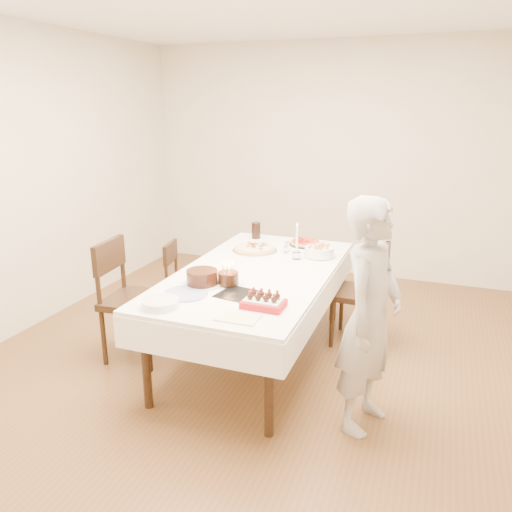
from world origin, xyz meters
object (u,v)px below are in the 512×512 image
(chair_left_savory, at_px, (188,282))
(taper_candle, at_px, (297,241))
(chair_left_dessert, at_px, (136,300))
(pizza_white, at_px, (255,249))
(chair_right_savory, at_px, (359,294))
(cola_glass, at_px, (256,230))
(person, at_px, (370,317))
(layer_cake, at_px, (202,278))
(pasta_bowl, at_px, (319,252))
(strawberry_box, at_px, (264,302))
(pizza_pepperoni, at_px, (305,243))
(birthday_cake, at_px, (228,274))
(dining_table, at_px, (256,314))

(chair_left_savory, bearing_deg, taper_candle, 165.32)
(chair_left_dessert, relative_size, pizza_white, 2.47)
(chair_right_savory, bearing_deg, cola_glass, 163.27)
(person, bearing_deg, chair_right_savory, 25.90)
(cola_glass, relative_size, layer_cake, 0.55)
(pasta_bowl, distance_m, strawberry_box, 1.20)
(chair_left_dessert, distance_m, person, 1.91)
(chair_left_dessert, bearing_deg, chair_left_savory, -98.16)
(chair_left_dessert, distance_m, pizza_pepperoni, 1.63)
(strawberry_box, bearing_deg, pizza_white, 113.33)
(chair_left_savory, distance_m, birthday_cake, 1.23)
(taper_candle, distance_m, birthday_cake, 0.83)
(pizza_pepperoni, relative_size, cola_glass, 1.86)
(chair_left_savory, xyz_separation_m, birthday_cake, (0.79, -0.83, 0.45))
(cola_glass, relative_size, birthday_cake, 1.05)
(pasta_bowl, distance_m, layer_cake, 1.16)
(chair_right_savory, height_order, strawberry_box, chair_right_savory)
(chair_left_dessert, bearing_deg, person, 167.26)
(birthday_cake, bearing_deg, cola_glass, 101.78)
(pizza_white, relative_size, strawberry_box, 1.48)
(cola_glass, bearing_deg, layer_cake, -86.08)
(cola_glass, height_order, layer_cake, cola_glass)
(pizza_white, xyz_separation_m, strawberry_box, (0.50, -1.16, 0.01))
(chair_left_savory, height_order, chair_left_dessert, chair_left_dessert)
(dining_table, bearing_deg, person, -31.16)
(dining_table, height_order, pizza_pepperoni, pizza_pepperoni)
(person, relative_size, birthday_cake, 10.06)
(chair_right_savory, distance_m, layer_cake, 1.45)
(pizza_white, bearing_deg, pasta_bowl, 3.87)
(taper_candle, bearing_deg, dining_table, -117.53)
(layer_cake, xyz_separation_m, strawberry_box, (0.55, -0.23, -0.02))
(chair_right_savory, relative_size, layer_cake, 3.14)
(pizza_pepperoni, relative_size, strawberry_box, 1.08)
(pizza_white, xyz_separation_m, taper_candle, (0.41, -0.08, 0.14))
(dining_table, relative_size, pizza_white, 5.34)
(chair_right_savory, xyz_separation_m, pizza_white, (-0.93, -0.06, 0.32))
(person, xyz_separation_m, pizza_pepperoni, (-0.81, 1.44, 0.02))
(pizza_pepperoni, bearing_deg, person, -60.81)
(chair_left_savory, height_order, layer_cake, layer_cake)
(pizza_pepperoni, xyz_separation_m, strawberry_box, (0.14, -1.52, 0.01))
(pasta_bowl, bearing_deg, person, -62.04)
(layer_cake, relative_size, strawberry_box, 1.06)
(birthday_cake, bearing_deg, strawberry_box, -38.31)
(birthday_cake, bearing_deg, person, -11.80)
(chair_left_savory, xyz_separation_m, pizza_white, (0.67, 0.03, 0.39))
(strawberry_box, bearing_deg, layer_cake, 157.82)
(chair_right_savory, height_order, birthday_cake, birthday_cake)
(chair_right_savory, relative_size, chair_left_dessert, 0.91)
(dining_table, bearing_deg, pasta_bowl, 54.58)
(pizza_pepperoni, bearing_deg, pasta_bowl, -56.71)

